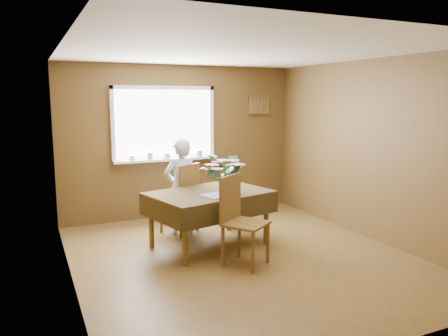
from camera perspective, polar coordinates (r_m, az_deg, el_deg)
name	(u,v)px	position (r m, az deg, el deg)	size (l,w,h in m)	color
floor	(242,257)	(5.57, 2.41, -11.56)	(4.50, 4.50, 0.00)	brown
ceiling	(244,51)	(5.24, 2.60, 14.97)	(4.50, 4.50, 0.00)	white
wall_back	(182,141)	(7.32, -5.56, 3.47)	(4.00, 4.00, 0.00)	brown
wall_front	(381,196)	(3.44, 19.84, -3.44)	(4.00, 4.00, 0.00)	brown
wall_left	(68,169)	(4.71, -19.74, -0.17)	(4.50, 4.50, 0.00)	brown
wall_right	(371,150)	(6.41, 18.63, 2.24)	(4.50, 4.50, 0.00)	brown
window_assembly	(165,136)	(7.17, -7.65, 4.15)	(1.72, 0.20, 1.22)	white
spoon_rack	(259,105)	(7.85, 4.61, 8.25)	(0.44, 0.05, 0.33)	brown
dining_table	(209,198)	(5.79, -1.91, -3.99)	(1.73, 1.37, 0.75)	brown
chair_far	(184,196)	(6.40, -5.30, -3.65)	(0.61, 0.61, 1.03)	brown
chair_near	(239,217)	(5.20, 1.99, -6.43)	(0.64, 0.64, 1.07)	brown
seated_woman	(181,187)	(6.35, -5.67, -2.46)	(0.51, 0.33, 1.39)	white
flower_bouquet	(222,172)	(5.52, -0.23, -0.56)	(0.53, 0.53, 0.46)	white
side_plate	(229,185)	(6.16, 0.62, -2.29)	(0.23, 0.23, 0.01)	white
table_knife	(232,192)	(5.75, 1.11, -3.09)	(0.02, 0.24, 0.00)	silver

